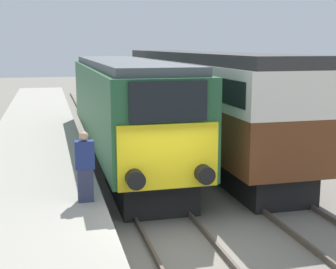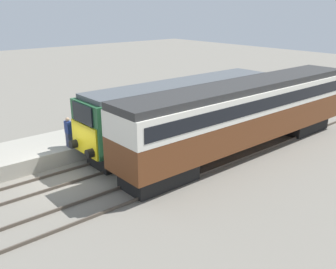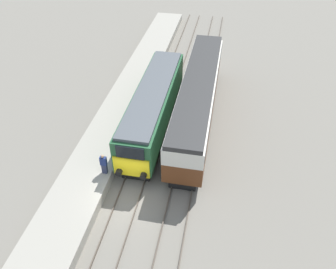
{
  "view_description": "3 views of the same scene",
  "coord_description": "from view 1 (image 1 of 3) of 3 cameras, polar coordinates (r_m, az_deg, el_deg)",
  "views": [
    {
      "loc": [
        -2.72,
        -9.03,
        4.4
      ],
      "look_at": [
        0.0,
        1.55,
        2.32
      ],
      "focal_mm": 50.0,
      "sensor_mm": 36.0,
      "label": 1
    },
    {
      "loc": [
        16.14,
        -6.68,
        8.11
      ],
      "look_at": [
        1.7,
        5.55,
        1.6
      ],
      "focal_mm": 40.0,
      "sensor_mm": 36.0,
      "label": 2
    },
    {
      "loc": [
        5.29,
        -13.03,
        17.4
      ],
      "look_at": [
        1.7,
        5.55,
        1.6
      ],
      "focal_mm": 35.0,
      "sensor_mm": 36.0,
      "label": 3
    }
  ],
  "objects": [
    {
      "name": "rails_far_track",
      "position": [
        15.91,
        8.84,
        -5.17
      ],
      "size": [
        1.5,
        60.0,
        0.14
      ],
      "color": "#4C4238",
      "rests_on": "ground_plane"
    },
    {
      "name": "platform_left",
      "position": [
        17.5,
        -15.95,
        -2.85
      ],
      "size": [
        3.5,
        50.0,
        0.81
      ],
      "color": "#9E998C",
      "rests_on": "ground_plane"
    },
    {
      "name": "passenger_carriage",
      "position": [
        19.94,
        3.53,
        5.28
      ],
      "size": [
        2.75,
        16.97,
        4.15
      ],
      "color": "black",
      "rests_on": "ground_plane"
    },
    {
      "name": "locomotive",
      "position": [
        17.54,
        -5.39,
        3.39
      ],
      "size": [
        2.7,
        13.71,
        3.89
      ],
      "color": "black",
      "rests_on": "ground_plane"
    },
    {
      "name": "rails_near_track",
      "position": [
        14.93,
        -3.32,
        -6.12
      ],
      "size": [
        1.51,
        60.0,
        0.14
      ],
      "color": "#4C4238",
      "rests_on": "ground_plane"
    },
    {
      "name": "ground_plane",
      "position": [
        10.41,
        2.2,
        -14.27
      ],
      "size": [
        120.0,
        120.0,
        0.0
      ],
      "primitive_type": "plane",
      "color": "slate"
    },
    {
      "name": "person_on_platform",
      "position": [
        11.01,
        -10.1,
        -3.94
      ],
      "size": [
        0.44,
        0.26,
        1.66
      ],
      "color": "#2D334C",
      "rests_on": "platform_left"
    }
  ]
}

